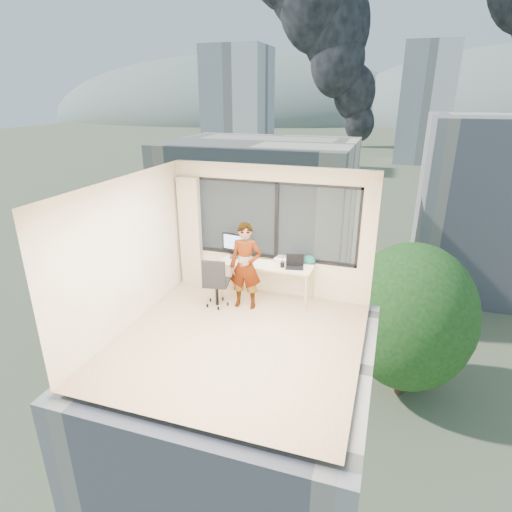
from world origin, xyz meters
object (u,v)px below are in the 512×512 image
at_px(desk, 266,281).
at_px(handbag, 309,260).
at_px(person, 246,266).
at_px(monitor, 234,245).
at_px(game_console, 283,259).
at_px(laptop, 295,262).
at_px(chair, 217,281).

height_order(desk, handbag, handbag).
bearing_deg(person, handbag, 26.79).
relative_size(desk, handbag, 7.55).
distance_m(desk, handbag, 0.95).
xyz_separation_m(monitor, game_console, (0.99, 0.11, -0.22)).
distance_m(monitor, laptop, 1.30).
xyz_separation_m(desk, handbag, (0.80, 0.22, 0.47)).
xyz_separation_m(person, monitor, (-0.43, 0.56, 0.17)).
height_order(game_console, laptop, laptop).
height_order(game_console, handbag, handbag).
distance_m(chair, person, 0.65).
bearing_deg(handbag, game_console, -173.92).
bearing_deg(laptop, handbag, 37.01).
xyz_separation_m(person, laptop, (0.84, 0.40, 0.03)).
bearing_deg(game_console, desk, -132.97).
bearing_deg(person, desk, 53.09).
height_order(monitor, laptop, monitor).
height_order(desk, laptop, laptop).
bearing_deg(game_console, person, -122.05).
distance_m(game_console, laptop, 0.40).
height_order(desk, chair, chair).
relative_size(monitor, handbag, 2.13).
bearing_deg(chair, handbag, 16.27).
bearing_deg(monitor, handbag, 11.45).
distance_m(desk, game_console, 0.55).
xyz_separation_m(chair, game_console, (1.10, 0.80, 0.28)).
relative_size(monitor, game_console, 1.64).
height_order(chair, handbag, chair).
bearing_deg(person, laptop, 20.52).
relative_size(game_console, laptop, 0.86).
height_order(person, game_console, person).
bearing_deg(desk, handbag, 15.60).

